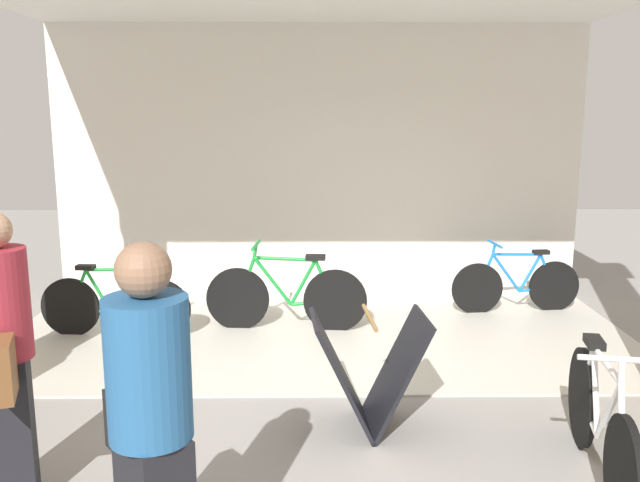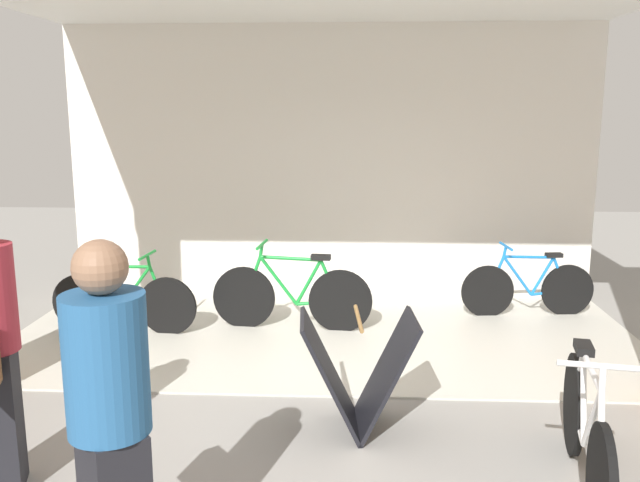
{
  "view_description": "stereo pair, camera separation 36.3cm",
  "coord_description": "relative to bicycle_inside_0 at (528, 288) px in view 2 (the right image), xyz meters",
  "views": [
    {
      "loc": [
        -0.06,
        -5.11,
        2.31
      ],
      "look_at": [
        0.0,
        0.77,
        1.15
      ],
      "focal_mm": 37.65,
      "sensor_mm": 36.0,
      "label": 1
    },
    {
      "loc": [
        0.31,
        -5.11,
        2.31
      ],
      "look_at": [
        0.0,
        0.77,
        1.15
      ],
      "focal_mm": 37.65,
      "sensor_mm": 36.0,
      "label": 2
    }
  ],
  "objects": [
    {
      "name": "bicycle_inside_0",
      "position": [
        0.0,
        0.0,
        0.0
      ],
      "size": [
        1.5,
        0.41,
        0.83
      ],
      "color": "black",
      "rests_on": "ground"
    },
    {
      "name": "bicycle_inside_2",
      "position": [
        -4.37,
        -0.8,
        0.01
      ],
      "size": [
        1.56,
        0.43,
        0.86
      ],
      "color": "black",
      "rests_on": "ground"
    },
    {
      "name": "ground_plane",
      "position": [
        -2.27,
        -2.31,
        -0.33
      ],
      "size": [
        20.77,
        20.77,
        0.0
      ],
      "primitive_type": "plane",
      "color": "gray",
      "rests_on": "ground"
    },
    {
      "name": "bicycle_inside_1",
      "position": [
        -2.61,
        -0.61,
        0.04
      ],
      "size": [
        1.7,
        0.47,
        0.94
      ],
      "color": "black",
      "rests_on": "ground"
    },
    {
      "name": "pedestrian_2",
      "position": [
        -3.04,
        -4.71,
        0.6
      ],
      "size": [
        0.55,
        0.6,
        1.78
      ],
      "color": "black",
      "rests_on": "ground"
    },
    {
      "name": "shop_facade",
      "position": [
        -2.27,
        -0.59,
        1.83
      ],
      "size": [
        6.59,
        3.41,
        3.97
      ],
      "color": "beige",
      "rests_on": "ground"
    },
    {
      "name": "bicycle_parked_0",
      "position": [
        -0.55,
        -3.59,
        0.05
      ],
      "size": [
        0.48,
        1.73,
        0.96
      ],
      "color": "black",
      "rests_on": "ground"
    },
    {
      "name": "sandwich_board_sign",
      "position": [
        -1.93,
        -2.83,
        0.1
      ],
      "size": [
        0.87,
        0.64,
        0.87
      ],
      "color": "black",
      "rests_on": "ground"
    }
  ]
}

